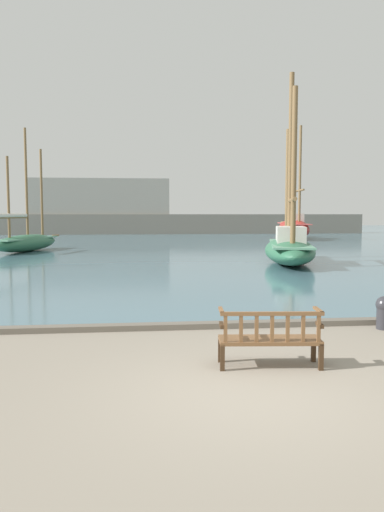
% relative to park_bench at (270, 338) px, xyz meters
% --- Properties ---
extents(ground_plane, '(160.00, 160.00, 0.00)m').
position_rel_park_bench_xyz_m(ground_plane, '(-0.56, -1.11, -0.47)').
color(ground_plane, gray).
extents(harbor_water, '(100.00, 80.00, 0.08)m').
position_rel_park_bench_xyz_m(harbor_water, '(-0.56, 42.89, -0.43)').
color(harbor_water, slate).
rests_on(harbor_water, ground).
extents(quay_edge_kerb, '(40.00, 0.30, 0.12)m').
position_rel_park_bench_xyz_m(quay_edge_kerb, '(-0.56, 2.74, -0.41)').
color(quay_edge_kerb, '#675F54').
rests_on(quay_edge_kerb, ground).
extents(park_bench, '(1.64, 0.67, 0.92)m').
position_rel_park_bench_xyz_m(park_bench, '(0.00, 0.00, 0.00)').
color(park_bench, '#3D2A19').
rests_on(park_bench, ground).
extents(sailboat_distant_harbor, '(3.25, 11.24, 12.71)m').
position_rel_park_bench_xyz_m(sailboat_distant_harbor, '(11.99, 36.54, 0.75)').
color(sailboat_distant_harbor, maroon).
rests_on(sailboat_distant_harbor, harbor_water).
extents(sailboat_outer_starboard, '(3.49, 7.32, 7.46)m').
position_rel_park_bench_xyz_m(sailboat_outer_starboard, '(-8.84, 23.71, 0.28)').
color(sailboat_outer_starboard, '#2D6647').
rests_on(sailboat_outer_starboard, harbor_water).
extents(sailboat_centre_channel, '(4.10, 8.25, 8.78)m').
position_rel_park_bench_xyz_m(sailboat_centre_channel, '(4.98, 15.07, 0.44)').
color(sailboat_centre_channel, '#2D6647').
rests_on(sailboat_centre_channel, harbor_water).
extents(mooring_bollard, '(0.36, 0.36, 0.70)m').
position_rel_park_bench_xyz_m(mooring_bollard, '(3.06, 2.26, -0.09)').
color(mooring_bollard, '#2D2D33').
rests_on(mooring_bollard, ground).
extents(far_breakwater, '(48.27, 2.40, 6.19)m').
position_rel_park_bench_xyz_m(far_breakwater, '(-2.32, 48.58, 1.63)').
color(far_breakwater, slate).
rests_on(far_breakwater, ground).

